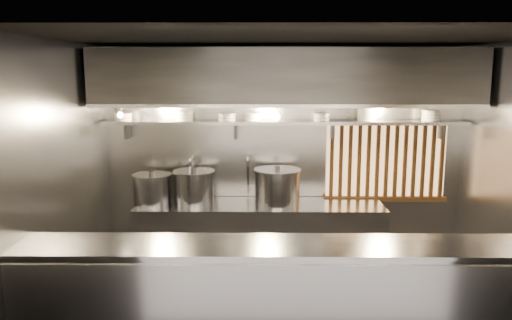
{
  "coord_description": "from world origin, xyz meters",
  "views": [
    {
      "loc": [
        -0.29,
        -4.76,
        2.49
      ],
      "look_at": [
        -0.34,
        0.55,
        1.55
      ],
      "focal_mm": 35.0,
      "sensor_mm": 36.0,
      "label": 1
    }
  ],
  "objects_px": {
    "stock_pot_mid": "(194,187)",
    "stock_pot_right": "(277,187)",
    "stock_pot_left": "(152,189)",
    "pendant_bulb": "(276,117)",
    "heat_lamp": "(118,110)"
  },
  "relations": [
    {
      "from": "pendant_bulb",
      "to": "stock_pot_left",
      "type": "bearing_deg",
      "value": -177.26
    },
    {
      "from": "stock_pot_left",
      "to": "stock_pot_mid",
      "type": "height_order",
      "value": "stock_pot_mid"
    },
    {
      "from": "stock_pot_right",
      "to": "stock_pot_mid",
      "type": "bearing_deg",
      "value": 177.43
    },
    {
      "from": "stock_pot_mid",
      "to": "pendant_bulb",
      "type": "bearing_deg",
      "value": 1.54
    },
    {
      "from": "stock_pot_left",
      "to": "stock_pot_mid",
      "type": "bearing_deg",
      "value": 5.11
    },
    {
      "from": "heat_lamp",
      "to": "pendant_bulb",
      "type": "distance_m",
      "value": 1.83
    },
    {
      "from": "stock_pot_left",
      "to": "stock_pot_right",
      "type": "bearing_deg",
      "value": -0.02
    },
    {
      "from": "stock_pot_left",
      "to": "stock_pot_right",
      "type": "height_order",
      "value": "stock_pot_right"
    },
    {
      "from": "pendant_bulb",
      "to": "stock_pot_mid",
      "type": "xyz_separation_m",
      "value": [
        -1.0,
        -0.03,
        -0.86
      ]
    },
    {
      "from": "stock_pot_mid",
      "to": "stock_pot_right",
      "type": "bearing_deg",
      "value": -2.57
    },
    {
      "from": "pendant_bulb",
      "to": "stock_pot_mid",
      "type": "bearing_deg",
      "value": -178.46
    },
    {
      "from": "stock_pot_mid",
      "to": "stock_pot_right",
      "type": "relative_size",
      "value": 0.96
    },
    {
      "from": "pendant_bulb",
      "to": "stock_pot_mid",
      "type": "height_order",
      "value": "pendant_bulb"
    },
    {
      "from": "stock_pot_right",
      "to": "pendant_bulb",
      "type": "bearing_deg",
      "value": 100.84
    },
    {
      "from": "heat_lamp",
      "to": "stock_pot_mid",
      "type": "bearing_deg",
      "value": 22.1
    }
  ]
}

